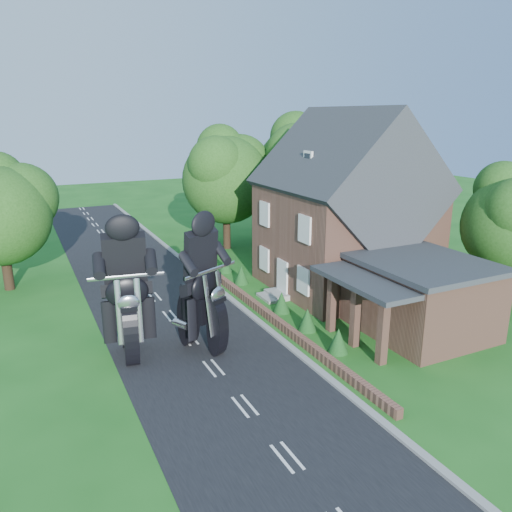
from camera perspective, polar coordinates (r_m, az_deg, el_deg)
name	(u,v)px	position (r m, az deg, el deg)	size (l,w,h in m)	color
ground	(213,368)	(20.55, -4.88, -12.68)	(120.00, 120.00, 0.00)	#195818
road	(213,368)	(20.55, -4.88, -12.65)	(7.00, 80.00, 0.02)	black
kerb	(292,349)	(21.93, 4.19, -10.55)	(0.30, 80.00, 0.12)	gray
garden_wall	(255,305)	(26.18, -0.07, -5.64)	(0.30, 22.00, 0.40)	brown
house	(345,214)	(28.95, 10.18, 4.76)	(9.54, 8.64, 10.24)	brown
annex	(419,296)	(24.23, 18.13, -4.32)	(7.05, 5.94, 3.44)	brown
tree_house_right	(399,187)	(34.67, 16.03, 7.62)	(6.51, 6.00, 8.40)	black
tree_behind_house	(308,163)	(39.07, 5.94, 10.55)	(7.81, 7.20, 10.08)	black
tree_behind_left	(231,172)	(37.22, -2.92, 9.58)	(6.94, 6.40, 9.16)	black
tree_far_road	(6,206)	(31.42, -26.68, 5.10)	(6.08, 5.60, 7.84)	black
shrub_a	(338,340)	(21.78, 9.37, -9.49)	(0.90, 0.90, 1.10)	#123A15
shrub_b	(307,319)	(23.67, 5.87, -7.22)	(0.90, 0.90, 1.10)	#123A15
shrub_c	(281,302)	(25.66, 2.93, -5.28)	(0.90, 0.90, 1.10)	#123A15
shrub_d	(241,275)	(29.88, -1.70, -2.17)	(0.90, 0.90, 1.10)	#123A15
shrub_e	(225,264)	(32.07, -3.54, -0.92)	(0.90, 0.90, 1.10)	#123A15
shrub_f	(211,255)	(34.30, -5.14, 0.17)	(0.90, 0.90, 1.10)	#123A15
motorcycle_lead	(203,330)	(21.71, -6.09, -8.39)	(0.50, 1.96, 1.83)	black
motorcycle_follow	(130,336)	(21.66, -14.16, -8.87)	(0.50, 1.96, 1.83)	black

